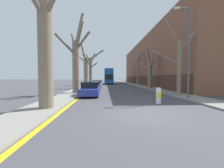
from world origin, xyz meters
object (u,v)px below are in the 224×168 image
street_tree_left_0 (45,44)px  street_tree_right_2 (138,70)px  parked_car_1 (94,86)px  street_tree_right_0 (178,65)px  parked_car_3 (98,83)px  street_tree_right_1 (150,71)px  lamp_post (188,48)px  street_tree_left_1 (76,61)px  street_tree_left_3 (91,69)px  traffic_bollard (158,95)px  street_tree_left_2 (86,70)px  parked_car_0 (90,89)px  double_decker_bus (109,76)px  parked_car_2 (97,84)px

street_tree_left_0 → street_tree_right_2: (11.24, 25.65, -0.20)m
street_tree_right_2 → parked_car_1: street_tree_right_2 is taller
street_tree_right_0 → parked_car_3: bearing=115.8°
street_tree_right_1 → street_tree_right_0: bearing=-89.9°
street_tree_right_1 → lamp_post: bearing=-92.4°
street_tree_left_1 → street_tree_left_3: (-0.18, 19.91, 0.15)m
parked_car_1 → traffic_bollard: parked_car_1 is taller
street_tree_left_0 → parked_car_1: (1.92, 12.38, -3.22)m
street_tree_left_2 → street_tree_right_0: size_ratio=0.94×
parked_car_0 → parked_car_1: size_ratio=1.02×
parked_car_0 → street_tree_right_0: bearing=-3.5°
street_tree_left_1 → parked_car_3: bearing=83.6°
street_tree_left_1 → traffic_bollard: street_tree_left_1 is taller
street_tree_left_1 → parked_car_3: size_ratio=2.19×
street_tree_right_2 → double_decker_bus: size_ratio=0.70×
street_tree_right_2 → traffic_bollard: (-3.80, -23.73, -3.09)m
street_tree_left_1 → street_tree_right_1: size_ratio=1.33×
street_tree_left_3 → parked_car_3: (2.02, -3.64, -3.38)m
street_tree_left_1 → parked_car_2: size_ratio=2.11×
traffic_bollard → street_tree_left_0: bearing=-165.6°
street_tree_right_0 → parked_car_2: bearing=125.3°
street_tree_left_2 → street_tree_left_1: bearing=-90.2°
street_tree_left_3 → traffic_bollard: bearing=-74.3°
street_tree_right_0 → street_tree_right_2: bearing=89.4°
parked_car_1 → parked_car_2: (0.00, 6.74, 0.00)m
street_tree_left_2 → street_tree_right_1: 11.12m
street_tree_left_2 → lamp_post: (10.37, -14.58, 1.07)m
parked_car_3 → street_tree_right_0: bearing=-64.2°
street_tree_left_3 → street_tree_right_1: street_tree_left_3 is taller
street_tree_right_1 → street_tree_right_2: street_tree_right_2 is taller
street_tree_left_3 → parked_car_1: street_tree_left_3 is taller
street_tree_left_3 → parked_car_2: bearing=-78.2°
parked_car_0 → parked_car_1: (-0.00, 5.57, -0.03)m
parked_car_0 → parked_car_2: size_ratio=1.04×
street_tree_left_3 → lamp_post: (10.59, -25.22, 0.37)m
street_tree_right_2 → parked_car_2: 11.76m
double_decker_bus → parked_car_0: size_ratio=2.48×
lamp_post → street_tree_right_1: bearing=87.6°
street_tree_right_1 → street_tree_right_2: (0.22, 9.77, 0.61)m
parked_car_2 → lamp_post: bearing=-61.2°
street_tree_right_0 → parked_car_0: bearing=176.5°
street_tree_right_1 → parked_car_3: size_ratio=1.65×
street_tree_right_1 → parked_car_2: bearing=160.4°
street_tree_left_1 → parked_car_3: street_tree_left_1 is taller
street_tree_left_2 → street_tree_right_0: (10.91, -11.84, -0.05)m
street_tree_left_2 → parked_car_3: street_tree_left_2 is taller
street_tree_left_2 → street_tree_right_2: bearing=34.2°
street_tree_right_1 → parked_car_1: street_tree_right_1 is taller
street_tree_left_2 → street_tree_left_3: (-0.22, 10.64, 0.70)m
street_tree_left_1 → street_tree_left_2: 9.29m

